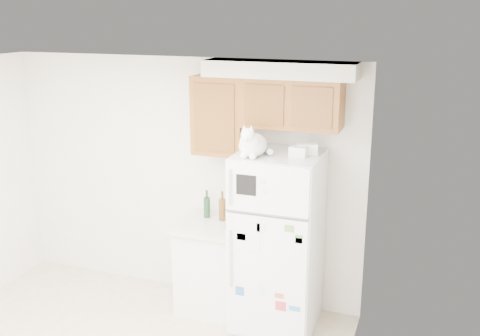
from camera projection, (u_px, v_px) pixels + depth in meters
The scene contains 8 objects.
room_shell at pixel (94, 189), 4.11m from camera, with size 3.84×4.04×2.52m.
refrigerator at pixel (277, 242), 5.24m from camera, with size 0.76×0.78×1.70m.
base_counter at pixel (212, 266), 5.63m from camera, with size 0.64×0.64×0.92m.
cat at pixel (252, 144), 4.88m from camera, with size 0.30×0.43×0.31m.
storage_box_back at pixel (307, 149), 4.99m from camera, with size 0.18×0.13×0.10m, color white.
storage_box_front at pixel (299, 151), 4.91m from camera, with size 0.15×0.11×0.09m, color white.
bottle_green at pixel (207, 204), 5.63m from camera, with size 0.07×0.07×0.29m, color #19381E, non-canonical shape.
bottle_amber at pixel (222, 206), 5.55m from camera, with size 0.07×0.07×0.30m, color #593814, non-canonical shape.
Camera 1 is at (2.45, -3.09, 2.93)m, focal length 42.00 mm.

